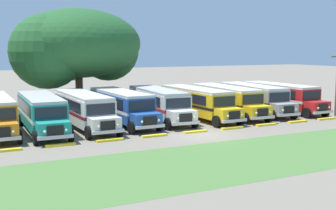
# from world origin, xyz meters

# --- Properties ---
(ground_plane) EXTENTS (220.00, 220.00, 0.00)m
(ground_plane) POSITION_xyz_m (0.00, 0.00, 0.00)
(ground_plane) COLOR slate
(foreground_grass_strip) EXTENTS (80.00, 8.54, 0.01)m
(foreground_grass_strip) POSITION_xyz_m (0.00, -6.83, 0.00)
(foreground_grass_strip) COLOR #4C7538
(foreground_grass_strip) RESTS_ON ground_plane
(parked_bus_slot_1) EXTENTS (2.84, 10.86, 2.82)m
(parked_bus_slot_1) POSITION_xyz_m (-10.60, 6.87, 1.58)
(parked_bus_slot_1) COLOR teal
(parked_bus_slot_1) RESTS_ON ground_plane
(parked_bus_slot_2) EXTENTS (2.97, 10.88, 2.82)m
(parked_bus_slot_2) POSITION_xyz_m (-7.15, 7.11, 1.58)
(parked_bus_slot_2) COLOR silver
(parked_bus_slot_2) RESTS_ON ground_plane
(parked_bus_slot_3) EXTENTS (2.99, 10.88, 2.82)m
(parked_bus_slot_3) POSITION_xyz_m (-3.65, 7.62, 1.58)
(parked_bus_slot_3) COLOR #23519E
(parked_bus_slot_3) RESTS_ON ground_plane
(parked_bus_slot_4) EXTENTS (3.17, 10.91, 2.82)m
(parked_bus_slot_4) POSITION_xyz_m (-0.01, 7.74, 1.58)
(parked_bus_slot_4) COLOR silver
(parked_bus_slot_4) RESTS_ON ground_plane
(parked_bus_slot_5) EXTENTS (3.05, 10.89, 2.82)m
(parked_bus_slot_5) POSITION_xyz_m (3.62, 7.05, 1.58)
(parked_bus_slot_5) COLOR yellow
(parked_bus_slot_5) RESTS_ON ground_plane
(parked_bus_slot_6) EXTENTS (2.94, 10.87, 2.82)m
(parked_bus_slot_6) POSITION_xyz_m (7.11, 7.29, 1.58)
(parked_bus_slot_6) COLOR yellow
(parked_bus_slot_6) RESTS_ON ground_plane
(parked_bus_slot_7) EXTENTS (3.33, 10.94, 2.82)m
(parked_bus_slot_7) POSITION_xyz_m (10.51, 7.55, 1.58)
(parked_bus_slot_7) COLOR #9E9993
(parked_bus_slot_7) RESTS_ON ground_plane
(parked_bus_slot_8) EXTENTS (2.93, 10.87, 2.82)m
(parked_bus_slot_8) POSITION_xyz_m (13.84, 7.32, 1.58)
(parked_bus_slot_8) COLOR red
(parked_bus_slot_8) RESTS_ON ground_plane
(curb_wheelstop_0) EXTENTS (2.00, 0.36, 0.15)m
(curb_wheelstop_0) POSITION_xyz_m (-13.90, 1.05, 0.07)
(curb_wheelstop_0) COLOR yellow
(curb_wheelstop_0) RESTS_ON ground_plane
(curb_wheelstop_1) EXTENTS (2.00, 0.36, 0.15)m
(curb_wheelstop_1) POSITION_xyz_m (-10.42, 1.05, 0.07)
(curb_wheelstop_1) COLOR yellow
(curb_wheelstop_1) RESTS_ON ground_plane
(curb_wheelstop_2) EXTENTS (2.00, 0.36, 0.15)m
(curb_wheelstop_2) POSITION_xyz_m (-6.95, 1.05, 0.07)
(curb_wheelstop_2) COLOR yellow
(curb_wheelstop_2) RESTS_ON ground_plane
(curb_wheelstop_3) EXTENTS (2.00, 0.36, 0.15)m
(curb_wheelstop_3) POSITION_xyz_m (-3.47, 1.05, 0.07)
(curb_wheelstop_3) COLOR yellow
(curb_wheelstop_3) RESTS_ON ground_plane
(curb_wheelstop_4) EXTENTS (2.00, 0.36, 0.15)m
(curb_wheelstop_4) POSITION_xyz_m (0.00, 1.05, 0.07)
(curb_wheelstop_4) COLOR yellow
(curb_wheelstop_4) RESTS_ON ground_plane
(curb_wheelstop_5) EXTENTS (2.00, 0.36, 0.15)m
(curb_wheelstop_5) POSITION_xyz_m (3.47, 1.05, 0.07)
(curb_wheelstop_5) COLOR yellow
(curb_wheelstop_5) RESTS_ON ground_plane
(curb_wheelstop_6) EXTENTS (2.00, 0.36, 0.15)m
(curb_wheelstop_6) POSITION_xyz_m (6.95, 1.05, 0.07)
(curb_wheelstop_6) COLOR yellow
(curb_wheelstop_6) RESTS_ON ground_plane
(curb_wheelstop_7) EXTENTS (2.00, 0.36, 0.15)m
(curb_wheelstop_7) POSITION_xyz_m (10.42, 1.05, 0.07)
(curb_wheelstop_7) COLOR yellow
(curb_wheelstop_7) RESTS_ON ground_plane
(curb_wheelstop_8) EXTENTS (2.00, 0.36, 0.15)m
(curb_wheelstop_8) POSITION_xyz_m (13.90, 1.05, 0.07)
(curb_wheelstop_8) COLOR yellow
(curb_wheelstop_8) RESTS_ON ground_plane
(broad_shade_tree) EXTENTS (14.31, 13.61, 10.61)m
(broad_shade_tree) POSITION_xyz_m (-4.97, 17.72, 6.64)
(broad_shade_tree) COLOR brown
(broad_shade_tree) RESTS_ON ground_plane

